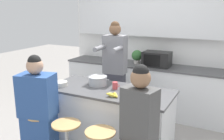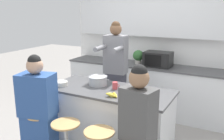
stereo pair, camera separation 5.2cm
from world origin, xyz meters
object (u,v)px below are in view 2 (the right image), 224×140
at_px(coffee_cup_near, 115,85).
at_px(person_seated_near, 137,138).
at_px(cooking_pot, 98,81).
at_px(fruit_bowl, 61,83).
at_px(bar_stool_leftmost, 41,137).
at_px(potted_plant, 138,56).
at_px(kitchen_island, 109,120).
at_px(microwave, 158,59).
at_px(person_cooking, 115,76).
at_px(person_wrapped_blanket, 38,113).
at_px(banana_bunch, 112,95).
at_px(juice_carton, 138,83).

bearing_deg(coffee_cup_near, person_seated_near, -48.51).
distance_m(cooking_pot, fruit_bowl, 0.52).
xyz_separation_m(bar_stool_leftmost, potted_plant, (0.46, 2.20, 0.74)).
relative_size(fruit_bowl, coffee_cup_near, 1.80).
height_order(kitchen_island, microwave, microwave).
bearing_deg(person_cooking, cooking_pot, -91.72).
bearing_deg(cooking_pot, person_wrapped_blanket, -121.14).
bearing_deg(person_cooking, banana_bunch, -70.39).
distance_m(kitchen_island, juice_carton, 0.67).
height_order(person_wrapped_blanket, microwave, person_wrapped_blanket).
bearing_deg(banana_bunch, person_cooking, 114.84).
xyz_separation_m(cooking_pot, juice_carton, (0.59, 0.04, 0.03)).
bearing_deg(person_seated_near, juice_carton, 123.78).
bearing_deg(bar_stool_leftmost, potted_plant, 78.22).
xyz_separation_m(banana_bunch, juice_carton, (0.19, 0.38, 0.07)).
height_order(microwave, potted_plant, microwave).
relative_size(cooking_pot, juice_carton, 1.71).
bearing_deg(cooking_pot, coffee_cup_near, -8.65).
bearing_deg(microwave, cooking_pot, -106.10).
distance_m(person_cooking, banana_bunch, 1.06).
bearing_deg(fruit_bowl, kitchen_island, 14.14).
distance_m(bar_stool_leftmost, juice_carton, 1.45).
distance_m(person_cooking, coffee_cup_near, 0.75).
xyz_separation_m(kitchen_island, potted_plant, (-0.22, 1.58, 0.62)).
bearing_deg(banana_bunch, person_seated_near, -38.68).
relative_size(bar_stool_leftmost, person_wrapped_blanket, 0.46).
height_order(coffee_cup_near, potted_plant, potted_plant).
height_order(cooking_pot, banana_bunch, cooking_pot).
relative_size(person_wrapped_blanket, fruit_bowl, 7.65).
distance_m(person_wrapped_blanket, coffee_cup_near, 1.05).
bearing_deg(potted_plant, person_cooking, -93.40).
xyz_separation_m(juice_carton, potted_plant, (-0.58, 1.44, 0.07)).
bearing_deg(juice_carton, coffee_cup_near, -163.28).
bearing_deg(cooking_pot, person_cooking, 93.51).
distance_m(bar_stool_leftmost, person_wrapped_blanket, 0.34).
height_order(person_wrapped_blanket, potted_plant, person_wrapped_blanket).
bearing_deg(coffee_cup_near, bar_stool_leftmost, -137.91).
height_order(coffee_cup_near, juice_carton, juice_carton).
bearing_deg(cooking_pot, fruit_bowl, -149.23).
xyz_separation_m(person_cooking, banana_bunch, (0.44, -0.96, 0.05)).
bearing_deg(microwave, banana_bunch, -90.38).
relative_size(person_wrapped_blanket, juice_carton, 6.92).
bearing_deg(banana_bunch, person_wrapped_blanket, -154.68).
distance_m(bar_stool_leftmost, coffee_cup_near, 1.18).
distance_m(person_wrapped_blanket, cooking_pot, 0.91).
xyz_separation_m(fruit_bowl, microwave, (0.86, 1.71, 0.12)).
bearing_deg(person_wrapped_blanket, fruit_bowl, 76.70).
relative_size(fruit_bowl, microwave, 0.38).
xyz_separation_m(person_wrapped_blanket, person_seated_near, (1.35, 0.00, 0.00)).
bearing_deg(banana_bunch, juice_carton, 63.54).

